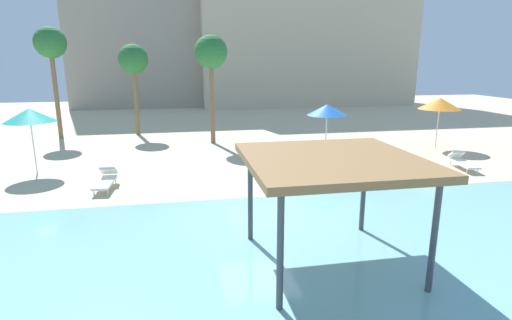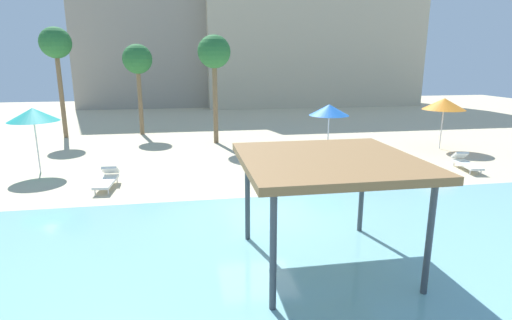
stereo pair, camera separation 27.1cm
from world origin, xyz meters
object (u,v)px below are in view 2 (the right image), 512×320
at_px(beach_umbrella_teal_3, 33,115).
at_px(palm_tree_0, 137,61).
at_px(beach_umbrella_orange_0, 444,104).
at_px(lounge_chair_2, 374,161).
at_px(palm_tree_2, 56,46).
at_px(lounge_chair_1, 466,162).
at_px(beach_umbrella_blue_1, 329,110).
at_px(lounge_chair_0, 107,179).
at_px(palm_tree_1, 214,54).
at_px(shade_pavilion, 328,165).

relative_size(beach_umbrella_teal_3, palm_tree_0, 0.49).
relative_size(beach_umbrella_orange_0, beach_umbrella_teal_3, 0.99).
distance_m(lounge_chair_2, palm_tree_0, 16.46).
relative_size(beach_umbrella_teal_3, lounge_chair_2, 1.51).
relative_size(beach_umbrella_teal_3, palm_tree_2, 0.42).
distance_m(palm_tree_0, palm_tree_2, 4.86).
distance_m(beach_umbrella_orange_0, lounge_chair_2, 6.85).
bearing_deg(palm_tree_2, beach_umbrella_orange_0, -18.41).
relative_size(lounge_chair_1, palm_tree_0, 0.33).
relative_size(lounge_chair_2, palm_tree_0, 0.32).
distance_m(beach_umbrella_blue_1, lounge_chair_0, 10.44).
bearing_deg(palm_tree_1, beach_umbrella_blue_1, -48.24).
bearing_deg(lounge_chair_1, beach_umbrella_teal_3, -89.09).
relative_size(shade_pavilion, beach_umbrella_blue_1, 1.42).
distance_m(beach_umbrella_blue_1, beach_umbrella_teal_3, 13.27).
relative_size(lounge_chair_0, palm_tree_1, 0.31).
distance_m(beach_umbrella_blue_1, palm_tree_1, 7.99).
bearing_deg(palm_tree_0, shade_pavilion, -72.12).
bearing_deg(lounge_chair_2, lounge_chair_0, -86.38).
distance_m(lounge_chair_1, lounge_chair_2, 4.13).
xyz_separation_m(beach_umbrella_teal_3, palm_tree_1, (8.24, 5.29, 2.61)).
relative_size(beach_umbrella_blue_1, beach_umbrella_teal_3, 0.98).
bearing_deg(lounge_chair_1, palm_tree_0, -118.17).
distance_m(beach_umbrella_orange_0, palm_tree_1, 13.16).
distance_m(shade_pavilion, beach_umbrella_blue_1, 10.39).
bearing_deg(shade_pavilion, palm_tree_0, 107.88).
distance_m(lounge_chair_0, palm_tree_2, 13.46).
xyz_separation_m(shade_pavilion, lounge_chair_0, (-6.37, 7.35, -2.20)).
height_order(shade_pavilion, beach_umbrella_orange_0, beach_umbrella_orange_0).
bearing_deg(beach_umbrella_blue_1, palm_tree_1, 131.76).
distance_m(shade_pavilion, palm_tree_0, 20.27).
xyz_separation_m(beach_umbrella_blue_1, lounge_chair_2, (1.72, -1.55, -2.22)).
bearing_deg(palm_tree_1, shade_pavilion, -84.50).
bearing_deg(beach_umbrella_blue_1, palm_tree_2, 148.03).
distance_m(shade_pavilion, palm_tree_2, 21.99).
xyz_separation_m(shade_pavilion, beach_umbrella_orange_0, (10.82, 11.57, -0.00)).
bearing_deg(palm_tree_2, beach_umbrella_blue_1, -31.97).
bearing_deg(beach_umbrella_orange_0, beach_umbrella_blue_1, -166.15).
height_order(shade_pavilion, palm_tree_2, palm_tree_2).
xyz_separation_m(beach_umbrella_teal_3, lounge_chair_1, (19.03, -2.77, -2.26)).
bearing_deg(beach_umbrella_teal_3, palm_tree_0, 68.65).
relative_size(palm_tree_0, palm_tree_2, 0.86).
distance_m(beach_umbrella_orange_0, palm_tree_0, 18.77).
bearing_deg(beach_umbrella_blue_1, beach_umbrella_orange_0, 13.85).
distance_m(shade_pavilion, lounge_chair_1, 12.06).
bearing_deg(shade_pavilion, lounge_chair_0, 130.90).
distance_m(lounge_chair_0, lounge_chair_2, 11.67).
xyz_separation_m(lounge_chair_1, palm_tree_2, (-20.24, 11.46, 5.40)).
xyz_separation_m(beach_umbrella_orange_0, lounge_chair_1, (-1.52, -4.22, -2.19)).
height_order(beach_umbrella_orange_0, lounge_chair_0, beach_umbrella_orange_0).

